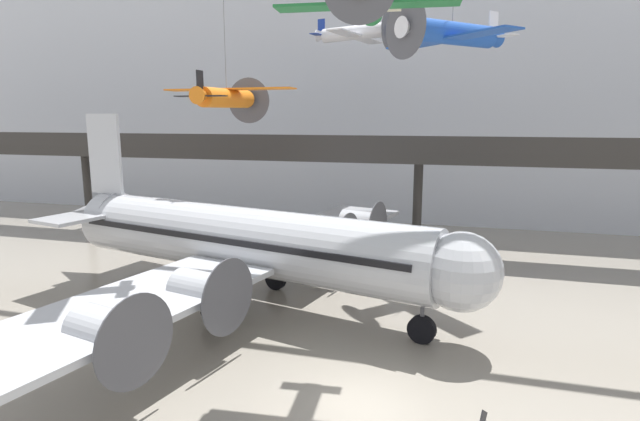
{
  "coord_description": "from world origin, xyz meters",
  "views": [
    {
      "loc": [
        2.94,
        -16.12,
        10.11
      ],
      "look_at": [
        -3.46,
        6.81,
        5.7
      ],
      "focal_mm": 28.0,
      "sensor_mm": 36.0,
      "label": 1
    }
  ],
  "objects_px": {
    "airliner_silver_main": "(240,241)",
    "suspended_plane_orange_highwing": "(227,97)",
    "suspended_plane_white_twin": "(353,33)",
    "suspended_plane_blue_trainer": "(452,34)"
  },
  "relations": [
    {
      "from": "airliner_silver_main",
      "to": "suspended_plane_white_twin",
      "type": "relative_size",
      "value": 3.86
    },
    {
      "from": "airliner_silver_main",
      "to": "suspended_plane_white_twin",
      "type": "xyz_separation_m",
      "value": [
        2.52,
        17.16,
        13.27
      ]
    },
    {
      "from": "airliner_silver_main",
      "to": "suspended_plane_orange_highwing",
      "type": "bearing_deg",
      "value": 132.72
    },
    {
      "from": "suspended_plane_white_twin",
      "to": "suspended_plane_blue_trainer",
      "type": "relative_size",
      "value": 0.92
    },
    {
      "from": "suspended_plane_white_twin",
      "to": "suspended_plane_blue_trainer",
      "type": "distance_m",
      "value": 13.11
    },
    {
      "from": "suspended_plane_white_twin",
      "to": "suspended_plane_blue_trainer",
      "type": "bearing_deg",
      "value": -38.63
    },
    {
      "from": "airliner_silver_main",
      "to": "suspended_plane_blue_trainer",
      "type": "distance_m",
      "value": 16.93
    },
    {
      "from": "airliner_silver_main",
      "to": "suspended_plane_orange_highwing",
      "type": "distance_m",
      "value": 10.75
    },
    {
      "from": "airliner_silver_main",
      "to": "suspended_plane_orange_highwing",
      "type": "relative_size",
      "value": 2.58
    },
    {
      "from": "suspended_plane_white_twin",
      "to": "suspended_plane_orange_highwing",
      "type": "distance_m",
      "value": 13.53
    }
  ]
}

